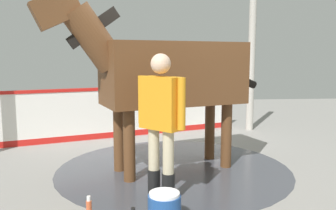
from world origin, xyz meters
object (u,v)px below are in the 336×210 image
(handler, at_px, (161,117))
(wash_bucket, at_px, (164,207))
(horse, at_px, (166,73))
(bottle_spray, at_px, (89,210))

(handler, height_order, wash_bucket, handler)
(wash_bucket, bearing_deg, handler, 179.97)
(handler, distance_m, wash_bucket, 1.02)
(horse, xyz_separation_m, wash_bucket, (1.68, -0.13, -1.29))
(handler, bearing_deg, wash_bucket, -135.86)
(horse, height_order, wash_bucket, horse)
(wash_bucket, distance_m, bottle_spray, 0.76)
(handler, bearing_deg, bottle_spray, 169.33)
(handler, height_order, bottle_spray, handler)
(handler, relative_size, bottle_spray, 6.12)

